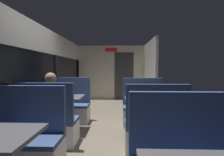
{
  "coord_description": "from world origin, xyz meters",
  "views": [
    {
      "loc": [
        0.31,
        -3.68,
        1.34
      ],
      "look_at": [
        0.05,
        3.65,
        0.94
      ],
      "focal_mm": 29.38,
      "sensor_mm": 36.0,
      "label": 1
    }
  ],
  "objects_px": {
    "bench_near_window_facing_entry": "(25,146)",
    "bench_rear_aisle_facing_end": "(155,131)",
    "bench_mid_window_facing_entry": "(70,108)",
    "dining_table_rear_aisle": "(148,104)",
    "dining_table_mid_window": "(61,101)",
    "bench_mid_window_facing_end": "(49,126)",
    "seated_passenger": "(50,113)",
    "bench_rear_aisle_facing_entry": "(143,111)"
  },
  "relations": [
    {
      "from": "bench_near_window_facing_entry",
      "to": "bench_rear_aisle_facing_end",
      "type": "bearing_deg",
      "value": 18.91
    },
    {
      "from": "bench_rear_aisle_facing_end",
      "to": "bench_mid_window_facing_end",
      "type": "bearing_deg",
      "value": 173.62
    },
    {
      "from": "bench_mid_window_facing_entry",
      "to": "seated_passenger",
      "type": "bearing_deg",
      "value": -90.0
    },
    {
      "from": "bench_rear_aisle_facing_entry",
      "to": "seated_passenger",
      "type": "relative_size",
      "value": 0.87
    },
    {
      "from": "bench_mid_window_facing_end",
      "to": "bench_mid_window_facing_entry",
      "type": "height_order",
      "value": "same"
    },
    {
      "from": "bench_mid_window_facing_end",
      "to": "bench_rear_aisle_facing_entry",
      "type": "distance_m",
      "value": 2.15
    },
    {
      "from": "bench_mid_window_facing_entry",
      "to": "dining_table_rear_aisle",
      "type": "height_order",
      "value": "bench_mid_window_facing_entry"
    },
    {
      "from": "bench_mid_window_facing_entry",
      "to": "bench_mid_window_facing_end",
      "type": "bearing_deg",
      "value": -90.0
    },
    {
      "from": "bench_near_window_facing_entry",
      "to": "seated_passenger",
      "type": "distance_m",
      "value": 0.91
    },
    {
      "from": "bench_rear_aisle_facing_end",
      "to": "dining_table_mid_window",
      "type": "bearing_deg",
      "value": 153.32
    },
    {
      "from": "dining_table_mid_window",
      "to": "bench_near_window_facing_entry",
      "type": "bearing_deg",
      "value": -90.0
    },
    {
      "from": "dining_table_mid_window",
      "to": "bench_mid_window_facing_entry",
      "type": "height_order",
      "value": "bench_mid_window_facing_entry"
    },
    {
      "from": "dining_table_mid_window",
      "to": "dining_table_rear_aisle",
      "type": "distance_m",
      "value": 1.8
    },
    {
      "from": "dining_table_rear_aisle",
      "to": "bench_rear_aisle_facing_entry",
      "type": "xyz_separation_m",
      "value": [
        0.0,
        0.7,
        -0.31
      ]
    },
    {
      "from": "seated_passenger",
      "to": "bench_mid_window_facing_entry",
      "type": "bearing_deg",
      "value": 90.0
    },
    {
      "from": "bench_mid_window_facing_end",
      "to": "dining_table_rear_aisle",
      "type": "height_order",
      "value": "bench_mid_window_facing_end"
    },
    {
      "from": "bench_near_window_facing_entry",
      "to": "bench_rear_aisle_facing_entry",
      "type": "relative_size",
      "value": 1.0
    },
    {
      "from": "dining_table_mid_window",
      "to": "seated_passenger",
      "type": "xyz_separation_m",
      "value": [
        0.0,
        -0.63,
        -0.1
      ]
    },
    {
      "from": "bench_near_window_facing_entry",
      "to": "dining_table_mid_window",
      "type": "distance_m",
      "value": 1.54
    },
    {
      "from": "bench_mid_window_facing_entry",
      "to": "bench_rear_aisle_facing_end",
      "type": "distance_m",
      "value": 2.4
    },
    {
      "from": "dining_table_mid_window",
      "to": "bench_mid_window_facing_end",
      "type": "relative_size",
      "value": 0.82
    },
    {
      "from": "dining_table_mid_window",
      "to": "dining_table_rear_aisle",
      "type": "bearing_deg",
      "value": -6.38
    },
    {
      "from": "seated_passenger",
      "to": "dining_table_rear_aisle",
      "type": "bearing_deg",
      "value": 13.42
    },
    {
      "from": "bench_near_window_facing_entry",
      "to": "bench_rear_aisle_facing_entry",
      "type": "bearing_deg",
      "value": 48.34
    },
    {
      "from": "dining_table_rear_aisle",
      "to": "seated_passenger",
      "type": "height_order",
      "value": "seated_passenger"
    },
    {
      "from": "bench_rear_aisle_facing_end",
      "to": "bench_rear_aisle_facing_entry",
      "type": "distance_m",
      "value": 1.4
    },
    {
      "from": "bench_mid_window_facing_entry",
      "to": "bench_rear_aisle_facing_entry",
      "type": "xyz_separation_m",
      "value": [
        1.79,
        -0.2,
        0.0
      ]
    },
    {
      "from": "bench_mid_window_facing_entry",
      "to": "dining_table_rear_aisle",
      "type": "distance_m",
      "value": 2.03
    },
    {
      "from": "dining_table_mid_window",
      "to": "bench_mid_window_facing_end",
      "type": "height_order",
      "value": "bench_mid_window_facing_end"
    },
    {
      "from": "bench_near_window_facing_entry",
      "to": "dining_table_rear_aisle",
      "type": "relative_size",
      "value": 1.22
    },
    {
      "from": "bench_mid_window_facing_end",
      "to": "seated_passenger",
      "type": "distance_m",
      "value": 0.22
    },
    {
      "from": "dining_table_mid_window",
      "to": "bench_rear_aisle_facing_entry",
      "type": "bearing_deg",
      "value": 15.59
    },
    {
      "from": "bench_near_window_facing_entry",
      "to": "bench_rear_aisle_facing_end",
      "type": "height_order",
      "value": "same"
    },
    {
      "from": "bench_near_window_facing_entry",
      "to": "bench_mid_window_facing_entry",
      "type": "distance_m",
      "value": 2.21
    },
    {
      "from": "dining_table_mid_window",
      "to": "bench_rear_aisle_facing_end",
      "type": "bearing_deg",
      "value": -26.68
    },
    {
      "from": "dining_table_mid_window",
      "to": "bench_mid_window_facing_end",
      "type": "distance_m",
      "value": 0.77
    },
    {
      "from": "dining_table_mid_window",
      "to": "bench_rear_aisle_facing_end",
      "type": "distance_m",
      "value": 2.03
    },
    {
      "from": "bench_rear_aisle_facing_end",
      "to": "bench_near_window_facing_entry",
      "type": "bearing_deg",
      "value": -161.09
    },
    {
      "from": "bench_rear_aisle_facing_end",
      "to": "seated_passenger",
      "type": "height_order",
      "value": "seated_passenger"
    },
    {
      "from": "dining_table_rear_aisle",
      "to": "seated_passenger",
      "type": "bearing_deg",
      "value": -166.58
    },
    {
      "from": "bench_mid_window_facing_end",
      "to": "bench_rear_aisle_facing_end",
      "type": "distance_m",
      "value": 1.8
    },
    {
      "from": "bench_near_window_facing_entry",
      "to": "seated_passenger",
      "type": "height_order",
      "value": "seated_passenger"
    }
  ]
}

